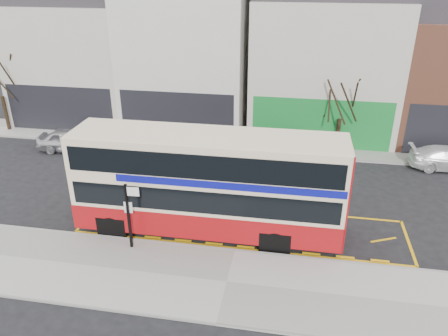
% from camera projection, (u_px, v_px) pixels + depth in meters
% --- Properties ---
extents(ground, '(120.00, 120.00, 0.00)m').
position_uv_depth(ground, '(236.00, 247.00, 17.76)').
color(ground, black).
rests_on(ground, ground).
extents(pavement, '(40.00, 4.00, 0.15)m').
position_uv_depth(pavement, '(227.00, 283.00, 15.69)').
color(pavement, '#A09D98').
rests_on(pavement, ground).
extents(kerb, '(40.00, 0.15, 0.15)m').
position_uv_depth(kerb, '(235.00, 251.00, 17.40)').
color(kerb, gray).
rests_on(kerb, ground).
extents(far_pavement, '(50.00, 3.00, 0.15)m').
position_uv_depth(far_pavement, '(262.00, 145.00, 27.52)').
color(far_pavement, '#A09D98').
rests_on(far_pavement, ground).
extents(road_markings, '(14.00, 3.40, 0.01)m').
position_uv_depth(road_markings, '(242.00, 226.00, 19.18)').
color(road_markings, '#E5A60C').
rests_on(road_markings, ground).
extents(terrace_far_left, '(8.00, 8.01, 10.80)m').
position_uv_depth(terrace_far_left, '(81.00, 50.00, 31.14)').
color(terrace_far_left, beige).
rests_on(terrace_far_left, ground).
extents(terrace_left, '(8.00, 8.01, 11.80)m').
position_uv_depth(terrace_left, '(190.00, 46.00, 29.68)').
color(terrace_left, beige).
rests_on(terrace_left, ground).
extents(terrace_green_shop, '(9.00, 8.01, 11.30)m').
position_uv_depth(terrace_green_shop, '(324.00, 54.00, 28.37)').
color(terrace_green_shop, beige).
rests_on(terrace_green_shop, ground).
extents(double_decker_bus, '(11.07, 2.64, 4.41)m').
position_uv_depth(double_decker_bus, '(209.00, 183.00, 17.90)').
color(double_decker_bus, beige).
rests_on(double_decker_bus, ground).
extents(bus_stop_post, '(0.71, 0.13, 2.83)m').
position_uv_depth(bus_stop_post, '(130.00, 210.00, 16.84)').
color(bus_stop_post, black).
rests_on(bus_stop_post, pavement).
extents(car_silver, '(4.14, 1.95, 1.37)m').
position_uv_depth(car_silver, '(72.00, 140.00, 26.57)').
color(car_silver, silver).
rests_on(car_silver, ground).
extents(car_grey, '(4.35, 2.57, 1.35)m').
position_uv_depth(car_grey, '(280.00, 145.00, 25.95)').
color(car_grey, '#44454D').
rests_on(car_grey, ground).
extents(street_tree_right, '(2.68, 2.68, 5.79)m').
position_uv_depth(street_tree_right, '(343.00, 89.00, 24.93)').
color(street_tree_right, black).
rests_on(street_tree_right, ground).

